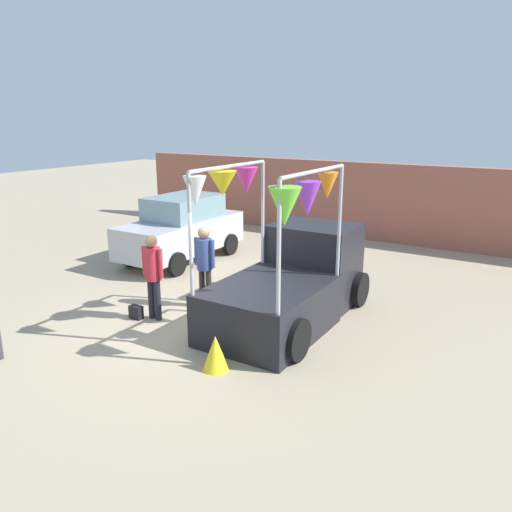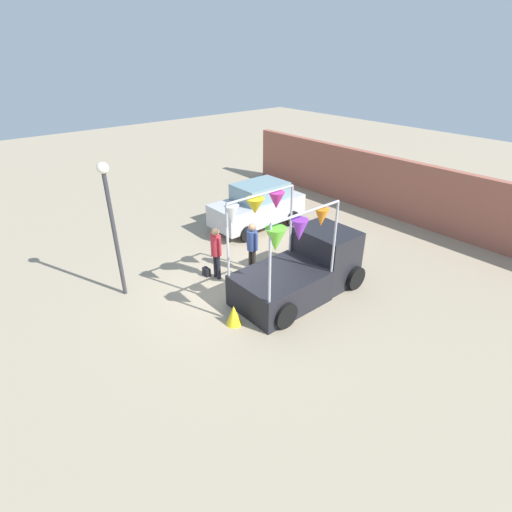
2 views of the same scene
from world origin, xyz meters
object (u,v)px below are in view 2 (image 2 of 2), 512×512
object	(u,v)px
street_lamp	(111,213)
person_customer	(216,248)
person_vendor	(252,243)
handbag	(207,272)
vendor_truck	(304,266)
folded_kite_bundle_sunflower	(234,315)
parked_car	(258,205)

from	to	relation	value
street_lamp	person_customer	bearing A→B (deg)	68.56
person_vendor	street_lamp	size ratio (longest dim) A/B	0.44
person_vendor	handbag	bearing A→B (deg)	-121.86
street_lamp	vendor_truck	bearing A→B (deg)	51.50
vendor_truck	handbag	bearing A→B (deg)	-146.61
street_lamp	folded_kite_bundle_sunflower	size ratio (longest dim) A/B	6.88
person_vendor	street_lamp	xyz separation A→B (m)	(-1.55, -3.87, 1.58)
parked_car	handbag	world-z (taller)	parked_car
vendor_truck	street_lamp	bearing A→B (deg)	-128.50
vendor_truck	street_lamp	world-z (taller)	street_lamp
person_customer	street_lamp	xyz separation A→B (m)	(-1.08, -2.76, 1.58)
parked_car	street_lamp	world-z (taller)	street_lamp
person_customer	street_lamp	size ratio (longest dim) A/B	0.43
parked_car	folded_kite_bundle_sunflower	distance (m)	6.83
vendor_truck	person_vendor	distance (m)	1.99
handbag	street_lamp	xyz separation A→B (m)	(-0.73, -2.56, 2.54)
folded_kite_bundle_sunflower	parked_car	bearing A→B (deg)	134.10
person_vendor	person_customer	bearing A→B (deg)	-112.75
vendor_truck	parked_car	distance (m)	5.25
vendor_truck	handbag	world-z (taller)	vendor_truck
street_lamp	folded_kite_bundle_sunflower	distance (m)	4.49
person_customer	folded_kite_bundle_sunflower	size ratio (longest dim) A/B	2.99
folded_kite_bundle_sunflower	person_customer	bearing A→B (deg)	154.96
person_customer	handbag	distance (m)	1.03
vendor_truck	person_vendor	bearing A→B (deg)	-165.79
handbag	parked_car	bearing A→B (deg)	117.04
person_vendor	folded_kite_bundle_sunflower	bearing A→B (deg)	-49.68
folded_kite_bundle_sunflower	vendor_truck	bearing A→B (deg)	89.22
parked_car	folded_kite_bundle_sunflower	bearing A→B (deg)	-45.90
folded_kite_bundle_sunflower	street_lamp	bearing A→B (deg)	-154.18
person_customer	street_lamp	world-z (taller)	street_lamp
parked_car	folded_kite_bundle_sunflower	size ratio (longest dim) A/B	6.67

